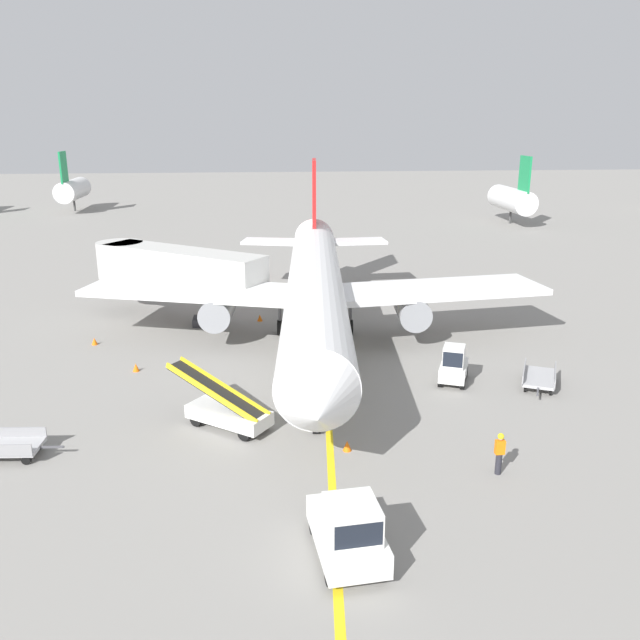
# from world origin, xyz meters

# --- Properties ---
(ground_plane) EXTENTS (300.00, 300.00, 0.00)m
(ground_plane) POSITION_xyz_m (0.00, 0.00, 0.00)
(ground_plane) COLOR gray
(taxi_line_yellow) EXTENTS (6.97, 79.75, 0.01)m
(taxi_line_yellow) POSITION_xyz_m (1.42, 5.00, 0.00)
(taxi_line_yellow) COLOR yellow
(taxi_line_yellow) RESTS_ON ground
(airliner) EXTENTS (28.51, 35.34, 10.10)m
(airliner) POSITION_xyz_m (1.46, 12.09, 3.42)
(airliner) COLOR white
(airliner) RESTS_ON ground
(jet_bridge) EXTENTS (11.89, 9.43, 4.85)m
(jet_bridge) POSITION_xyz_m (-7.92, 18.17, 3.54)
(jet_bridge) COLOR beige
(jet_bridge) RESTS_ON ground
(pushback_tug) EXTENTS (2.25, 3.77, 2.20)m
(pushback_tug) POSITION_xyz_m (0.66, -8.39, 0.99)
(pushback_tug) COLOR silver
(pushback_tug) RESTS_ON ground
(baggage_tug_near_wing) EXTENTS (2.11, 2.71, 2.10)m
(baggage_tug_near_wing) POSITION_xyz_m (7.95, 5.01, 0.93)
(baggage_tug_near_wing) COLOR silver
(baggage_tug_near_wing) RESTS_ON ground
(belt_loader_forward_hold) EXTENTS (4.77, 3.98, 2.59)m
(belt_loader_forward_hold) POSITION_xyz_m (-3.42, 1.07, 0.78)
(belt_loader_forward_hold) COLOR silver
(belt_loader_forward_hold) RESTS_ON ground
(baggage_cart_loaded) EXTENTS (3.80, 1.74, 0.94)m
(baggage_cart_loaded) POSITION_xyz_m (-12.13, -0.83, 0.47)
(baggage_cart_loaded) COLOR #A5A5A8
(baggage_cart_loaded) RESTS_ON ground
(baggage_cart_empty_trailing) EXTENTS (2.60, 3.74, 0.94)m
(baggage_cart_empty_trailing) POSITION_xyz_m (12.18, 4.21, 0.47)
(baggage_cart_empty_trailing) COLOR #A5A5A8
(baggage_cart_empty_trailing) RESTS_ON ground
(ground_crew_marshaller) EXTENTS (0.36, 0.24, 1.70)m
(ground_crew_marshaller) POSITION_xyz_m (7.06, -3.96, 0.91)
(ground_crew_marshaller) COLOR #26262D
(ground_crew_marshaller) RESTS_ON ground
(safety_cone_nose_left) EXTENTS (0.36, 0.36, 0.44)m
(safety_cone_nose_left) POSITION_xyz_m (1.56, -1.60, 0.22)
(safety_cone_nose_left) COLOR orange
(safety_cone_nose_left) RESTS_ON ground
(safety_cone_nose_right) EXTENTS (0.36, 0.36, 0.44)m
(safety_cone_nose_right) POSITION_xyz_m (-1.86, 16.82, 0.22)
(safety_cone_nose_right) COLOR orange
(safety_cone_nose_right) RESTS_ON ground
(safety_cone_wingtip_left) EXTENTS (0.36, 0.36, 0.44)m
(safety_cone_wingtip_left) POSITION_xyz_m (-8.58, 8.23, 0.22)
(safety_cone_wingtip_left) COLOR orange
(safety_cone_wingtip_left) RESTS_ON ground
(safety_cone_wingtip_right) EXTENTS (0.36, 0.36, 0.44)m
(safety_cone_wingtip_right) POSITION_xyz_m (-11.82, 12.90, 0.22)
(safety_cone_wingtip_right) COLOR orange
(safety_cone_wingtip_right) RESTS_ON ground
(distant_aircraft_mid_left) EXTENTS (3.00, 10.10, 8.80)m
(distant_aircraft_mid_left) POSITION_xyz_m (-29.03, 75.47, 3.22)
(distant_aircraft_mid_left) COLOR silver
(distant_aircraft_mid_left) RESTS_ON ground
(distant_aircraft_mid_right) EXTENTS (3.00, 10.10, 8.80)m
(distant_aircraft_mid_right) POSITION_xyz_m (31.16, 57.24, 3.22)
(distant_aircraft_mid_right) COLOR silver
(distant_aircraft_mid_right) RESTS_ON ground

